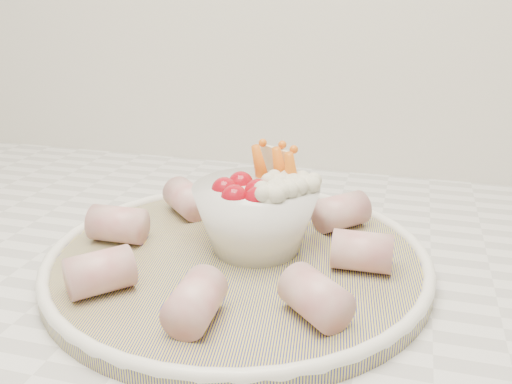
# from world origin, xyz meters

# --- Properties ---
(serving_platter) EXTENTS (0.42, 0.42, 0.02)m
(serving_platter) POSITION_xyz_m (0.15, 1.42, 0.93)
(serving_platter) COLOR navy
(serving_platter) RESTS_ON kitchen_counter
(veggie_bowl) EXTENTS (0.13, 0.13, 0.10)m
(veggie_bowl) POSITION_xyz_m (0.17, 1.44, 0.97)
(veggie_bowl) COLOR white
(veggie_bowl) RESTS_ON serving_platter
(cured_meat_rolls) EXTENTS (0.30, 0.31, 0.04)m
(cured_meat_rolls) POSITION_xyz_m (0.15, 1.42, 0.95)
(cured_meat_rolls) COLOR #BC565B
(cured_meat_rolls) RESTS_ON serving_platter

